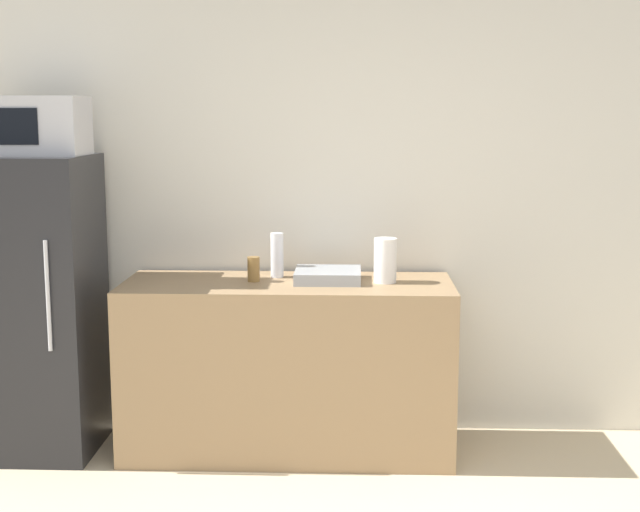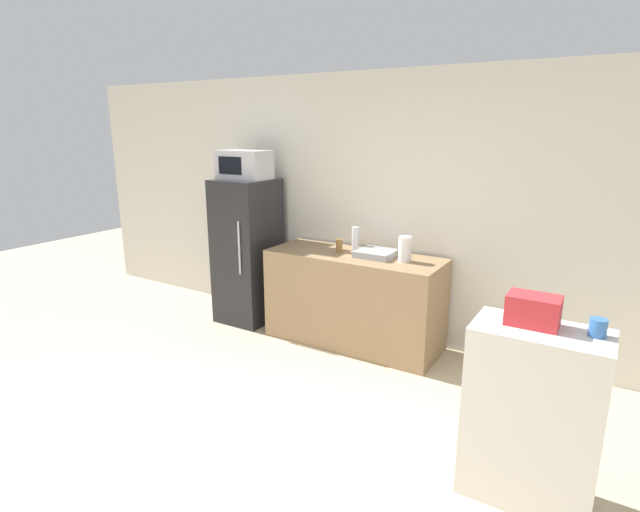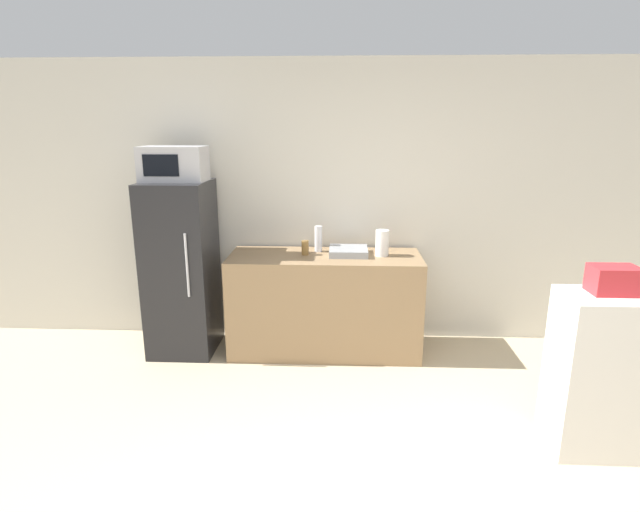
# 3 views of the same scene
# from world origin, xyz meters

# --- Properties ---
(wall_back) EXTENTS (8.00, 0.06, 2.60)m
(wall_back) POSITION_xyz_m (0.00, 2.82, 1.30)
(wall_back) COLOR silver
(wall_back) RESTS_ON ground_plane
(refrigerator) EXTENTS (0.56, 0.62, 1.55)m
(refrigerator) POSITION_xyz_m (-1.38, 2.41, 0.78)
(refrigerator) COLOR #232326
(refrigerator) RESTS_ON ground_plane
(microwave) EXTENTS (0.54, 0.33, 0.30)m
(microwave) POSITION_xyz_m (-1.38, 2.41, 1.70)
(microwave) COLOR #BCBCC1
(microwave) RESTS_ON refrigerator
(counter) EXTENTS (1.70, 0.64, 0.90)m
(counter) POSITION_xyz_m (-0.09, 2.44, 0.45)
(counter) COLOR #937551
(counter) RESTS_ON ground_plane
(sink_basin) EXTENTS (0.34, 0.32, 0.06)m
(sink_basin) POSITION_xyz_m (0.12, 2.48, 0.93)
(sink_basin) COLOR #9EA3A8
(sink_basin) RESTS_ON counter
(bottle_tall) EXTENTS (0.07, 0.07, 0.24)m
(bottle_tall) POSITION_xyz_m (-0.16, 2.58, 1.02)
(bottle_tall) COLOR silver
(bottle_tall) RESTS_ON counter
(bottle_short) EXTENTS (0.06, 0.06, 0.13)m
(bottle_short) POSITION_xyz_m (-0.27, 2.45, 0.97)
(bottle_short) COLOR olive
(bottle_short) RESTS_ON counter
(paper_towel_roll) EXTENTS (0.12, 0.12, 0.23)m
(paper_towel_roll) POSITION_xyz_m (0.41, 2.45, 1.02)
(paper_towel_roll) COLOR white
(paper_towel_roll) RESTS_ON counter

